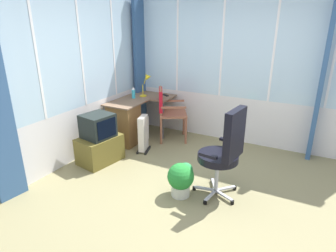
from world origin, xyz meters
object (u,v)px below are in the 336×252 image
desk_lamp (147,81)px  tv_remote (166,95)px  tv_on_stand (99,141)px  wooden_armchair (166,107)px  space_heater (144,133)px  spray_bottle (133,93)px  potted_plant (181,178)px  desk (126,121)px  office_chair (225,148)px

desk_lamp → tv_remote: size_ratio=2.79×
desk_lamp → tv_on_stand: (-1.45, -0.01, -0.67)m
wooden_armchair → space_heater: 0.69m
spray_bottle → potted_plant: (-1.42, -1.65, -0.59)m
space_heater → desk: bearing=72.5°
wooden_armchair → space_heater: (-0.60, 0.11, -0.31)m
desk → spray_bottle: bearing=7.2°
desk → tv_on_stand: bearing=-173.8°
wooden_armchair → office_chair: office_chair is taller
tv_remote → tv_on_stand: size_ratio=0.19×
desk → space_heater: size_ratio=2.02×
desk → desk_lamp: size_ratio=2.97×
tv_remote → wooden_armchair: wooden_armchair is taller
desk → office_chair: bearing=-112.3°
tv_remote → space_heater: bearing=-147.9°
wooden_armchair → potted_plant: 1.88m
office_chair → space_heater: office_chair is taller
desk_lamp → office_chair: (-1.48, -1.99, -0.36)m
desk → spray_bottle: 0.56m
desk → tv_on_stand: tv_on_stand is taller
spray_bottle → space_heater: spray_bottle is taller
space_heater → office_chair: bearing=-113.7°
spray_bottle → space_heater: size_ratio=0.35×
desk → office_chair: 2.25m
wooden_armchair → desk: bearing=128.3°
wooden_armchair → potted_plant: wooden_armchair is taller
spray_bottle → space_heater: 0.89m
spray_bottle → tv_on_stand: size_ratio=0.28×
desk_lamp → office_chair: 2.50m
space_heater → potted_plant: (-0.92, -1.13, -0.06)m
potted_plant → desk_lamp: bearing=41.8°
wooden_armchair → tv_on_stand: wooden_armchair is taller
tv_remote → potted_plant: 2.27m
office_chair → space_heater: bearing=66.3°
office_chair → potted_plant: office_chair is taller
desk → potted_plant: size_ratio=2.84×
tv_remote → space_heater: tv_remote is taller
spray_bottle → tv_on_stand: (-1.17, -0.13, -0.50)m
tv_on_stand → potted_plant: bearing=-99.5°
wooden_armchair → desk_lamp: bearing=70.7°
tv_remote → wooden_armchair: size_ratio=0.16×
desk → office_chair: office_chair is taller
office_chair → potted_plant: size_ratio=2.64×
office_chair → tv_remote: bearing=45.9°
tv_remote → potted_plant: size_ratio=0.34×
desk_lamp → spray_bottle: 0.35m
office_chair → spray_bottle: bearing=60.5°
desk → desk_lamp: desk_lamp is taller
desk_lamp → office_chair: size_ratio=0.36×
office_chair → tv_on_stand: bearing=89.1°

